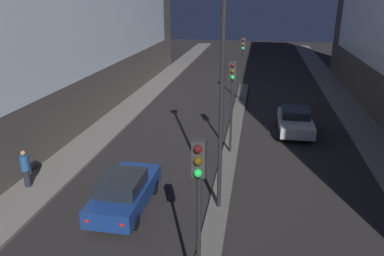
# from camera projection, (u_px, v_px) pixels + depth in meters

# --- Properties ---
(median_strip) EXTENTS (0.81, 29.72, 0.15)m
(median_strip) POSITION_uv_depth(u_px,v_px,m) (231.00, 145.00, 20.83)
(median_strip) COLOR #56544F
(median_strip) RESTS_ON ground
(traffic_light_near) EXTENTS (0.32, 0.42, 4.76)m
(traffic_light_near) POSITION_uv_depth(u_px,v_px,m) (199.00, 190.00, 8.85)
(traffic_light_near) COLOR black
(traffic_light_near) RESTS_ON median_strip
(traffic_light_mid) EXTENTS (0.32, 0.42, 4.76)m
(traffic_light_mid) POSITION_uv_depth(u_px,v_px,m) (232.00, 87.00, 18.60)
(traffic_light_mid) COLOR black
(traffic_light_mid) RESTS_ON median_strip
(traffic_light_far) EXTENTS (0.32, 0.42, 4.76)m
(traffic_light_far) POSITION_uv_depth(u_px,v_px,m) (243.00, 55.00, 28.29)
(traffic_light_far) COLOR black
(traffic_light_far) RESTS_ON median_strip
(street_lamp) EXTENTS (0.52, 0.52, 9.33)m
(street_lamp) POSITION_uv_depth(u_px,v_px,m) (223.00, 46.00, 12.61)
(street_lamp) COLOR black
(street_lamp) RESTS_ON median_strip
(car_left_lane) EXTENTS (1.78, 4.22, 1.55)m
(car_left_lane) POSITION_uv_depth(u_px,v_px,m) (125.00, 191.00, 14.53)
(car_left_lane) COLOR navy
(car_left_lane) RESTS_ON ground
(car_right_lane) EXTENTS (1.93, 4.38, 1.40)m
(car_right_lane) POSITION_uv_depth(u_px,v_px,m) (295.00, 121.00, 22.76)
(car_right_lane) COLOR #B2B2B7
(car_right_lane) RESTS_ON ground
(pedestrian_on_left_sidewalk) EXTENTS (0.37, 0.37, 1.67)m
(pedestrian_on_left_sidewalk) POSITION_uv_depth(u_px,v_px,m) (26.00, 168.00, 15.95)
(pedestrian_on_left_sidewalk) COLOR black
(pedestrian_on_left_sidewalk) RESTS_ON sidewalk_left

